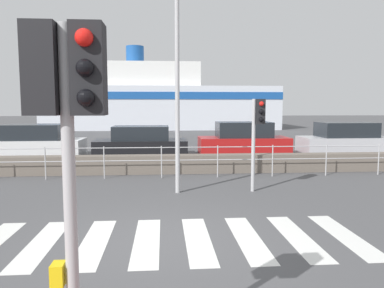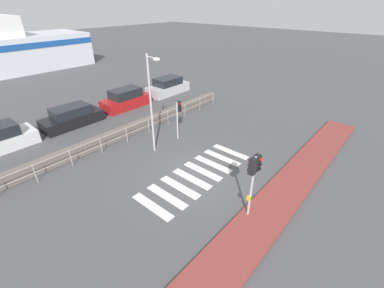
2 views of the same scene
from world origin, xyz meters
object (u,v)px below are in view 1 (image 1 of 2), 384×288
object	(u,v)px
ferry_boat	(157,101)
parked_car_white	(34,144)
traffic_light_near	(67,111)
traffic_light_far	(258,124)
streetlamp	(177,59)
parked_car_black	(141,144)
parked_car_silver	(345,141)
parked_car_red	(243,141)

from	to	relation	value
ferry_boat	parked_car_white	xyz separation A→B (m)	(-5.26, -21.74, -2.15)
ferry_boat	parked_car_white	size ratio (longest dim) A/B	5.24
traffic_light_near	parked_car_white	bearing A→B (deg)	109.61
traffic_light_far	parked_car_white	bearing A→B (deg)	138.94
traffic_light_near	traffic_light_far	xyz separation A→B (m)	(3.29, 7.13, -0.46)
streetlamp	parked_car_black	xyz separation A→B (m)	(-1.41, 7.53, -2.95)
traffic_light_near	parked_car_silver	size ratio (longest dim) A/B	0.69
streetlamp	parked_car_white	xyz separation A→B (m)	(-6.26, 7.53, -2.91)
ferry_boat	parked_car_black	world-z (taller)	ferry_boat
ferry_boat	parked_car_red	xyz separation A→B (m)	(4.41, -21.74, -2.11)
parked_car_white	parked_car_red	xyz separation A→B (m)	(9.67, 0.00, 0.03)
traffic_light_far	streetlamp	xyz separation A→B (m)	(-2.19, -0.17, 1.68)
ferry_boat	parked_car_silver	size ratio (longest dim) A/B	5.33
ferry_boat	parked_car_black	xyz separation A→B (m)	(-0.41, -21.74, -2.19)
parked_car_white	parked_car_red	size ratio (longest dim) A/B	1.04
ferry_boat	parked_car_white	bearing A→B (deg)	-103.60
ferry_boat	traffic_light_near	bearing A→B (deg)	-90.15
traffic_light_far	ferry_boat	world-z (taller)	ferry_boat
parked_car_red	parked_car_silver	xyz separation A→B (m)	(5.01, -0.00, -0.01)
traffic_light_near	parked_car_black	xyz separation A→B (m)	(-0.31, 14.49, -1.72)
traffic_light_far	parked_car_silver	world-z (taller)	traffic_light_far
traffic_light_far	parked_car_red	world-z (taller)	traffic_light_far
ferry_boat	parked_car_black	distance (m)	21.85
parked_car_white	streetlamp	bearing A→B (deg)	-50.26
streetlamp	parked_car_silver	xyz separation A→B (m)	(8.41, 7.53, -2.89)
traffic_light_far	streetlamp	bearing A→B (deg)	-175.53
parked_car_black	parked_car_red	distance (m)	4.82
traffic_light_near	ferry_boat	bearing A→B (deg)	89.85
parked_car_white	parked_car_black	bearing A→B (deg)	0.00
traffic_light_near	streetlamp	world-z (taller)	streetlamp
ferry_boat	parked_car_white	distance (m)	22.47
traffic_light_near	parked_car_red	size ratio (longest dim) A/B	0.71
parked_car_red	parked_car_black	bearing A→B (deg)	-180.00
parked_car_white	parked_car_silver	xyz separation A→B (m)	(14.67, 0.00, 0.02)
ferry_boat	parked_car_white	world-z (taller)	ferry_boat
traffic_light_near	streetlamp	xyz separation A→B (m)	(1.10, 6.96, 1.23)
traffic_light_near	parked_car_silver	bearing A→B (deg)	56.72
traffic_light_far	parked_car_black	world-z (taller)	traffic_light_far
streetlamp	parked_car_red	size ratio (longest dim) A/B	1.36
traffic_light_near	parked_car_red	bearing A→B (deg)	72.73
parked_car_red	ferry_boat	bearing A→B (deg)	101.46
streetlamp	parked_car_white	world-z (taller)	streetlamp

